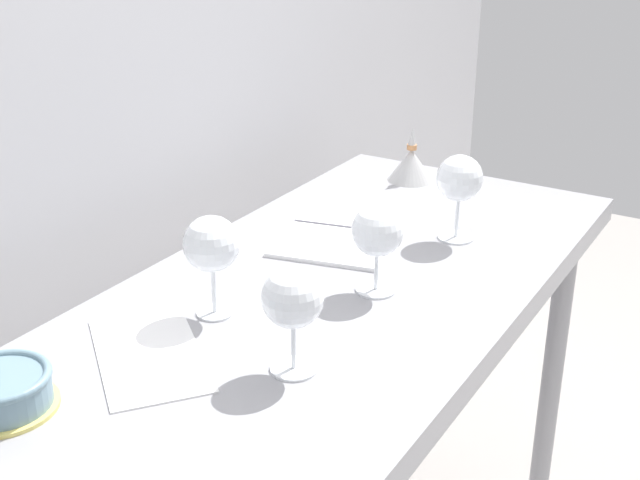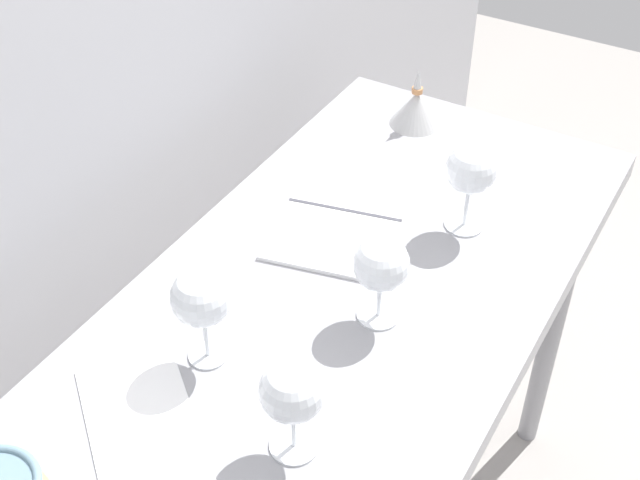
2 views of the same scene
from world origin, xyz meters
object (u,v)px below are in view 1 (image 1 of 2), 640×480
object	(u,v)px
wine_glass_near_left	(293,300)
decanter_funnel	(411,164)
wine_glass_near_right	(459,180)
tasting_sheet_upper	(149,355)
wine_glass_near_center	(377,233)
tasting_bowl	(2,390)
wine_glass_far_left	(211,246)
open_notebook	(346,229)

from	to	relation	value
wine_glass_near_left	decanter_funnel	world-z (taller)	wine_glass_near_left
wine_glass_near_right	tasting_sheet_upper	world-z (taller)	wine_glass_near_right
tasting_sheet_upper	wine_glass_near_center	bearing A→B (deg)	11.53
decanter_funnel	tasting_sheet_upper	bearing A→B (deg)	-179.26
tasting_sheet_upper	decanter_funnel	distance (m)	0.94
wine_glass_near_right	wine_glass_near_center	bearing A→B (deg)	174.51
wine_glass_near_center	tasting_bowl	size ratio (longest dim) A/B	1.07
wine_glass_near_left	tasting_sheet_upper	world-z (taller)	wine_glass_near_left
wine_glass_near_left	decanter_funnel	xyz separation A→B (m)	(0.86, 0.22, -0.08)
wine_glass_far_left	wine_glass_near_right	distance (m)	0.55
wine_glass_near_left	decanter_funnel	bearing A→B (deg)	14.44
tasting_sheet_upper	tasting_bowl	world-z (taller)	tasting_bowl
wine_glass_near_left	tasting_sheet_upper	xyz separation A→B (m)	(-0.08, 0.21, -0.11)
wine_glass_near_right	open_notebook	world-z (taller)	wine_glass_near_right
wine_glass_near_center	wine_glass_far_left	bearing A→B (deg)	138.49
wine_glass_near_left	wine_glass_near_center	distance (m)	0.29
tasting_sheet_upper	tasting_bowl	distance (m)	0.22
wine_glass_near_right	open_notebook	bearing A→B (deg)	110.83
wine_glass_near_left	tasting_bowl	distance (m)	0.41
wine_glass_far_left	wine_glass_near_right	bearing A→B (deg)	-23.25
decanter_funnel	tasting_bowl	bearing A→B (deg)	176.75
wine_glass_near_right	wine_glass_near_left	bearing A→B (deg)	178.95
open_notebook	tasting_sheet_upper	xyz separation A→B (m)	(-0.59, 0.01, -0.00)
tasting_bowl	decanter_funnel	world-z (taller)	decanter_funnel
decanter_funnel	open_notebook	bearing A→B (deg)	-176.37
wine_glass_near_right	tasting_bowl	world-z (taller)	wine_glass_near_right
wine_glass_near_right	decanter_funnel	bearing A→B (deg)	40.23
wine_glass_near_left	wine_glass_near_right	size ratio (longest dim) A/B	0.95
wine_glass_near_center	decanter_funnel	world-z (taller)	wine_glass_near_center
tasting_bowl	wine_glass_near_left	bearing A→B (deg)	-44.84
tasting_sheet_upper	tasting_bowl	xyz separation A→B (m)	(-0.21, 0.08, 0.03)
wine_glass_near_left	open_notebook	world-z (taller)	wine_glass_near_left
wine_glass_near_right	open_notebook	xyz separation A→B (m)	(-0.08, 0.21, -0.12)
open_notebook	tasting_sheet_upper	bearing A→B (deg)	166.17
wine_glass_near_left	tasting_bowl	bearing A→B (deg)	135.16
wine_glass_far_left	wine_glass_near_center	bearing A→B (deg)	-41.51
tasting_sheet_upper	decanter_funnel	world-z (taller)	decanter_funnel
wine_glass_far_left	open_notebook	world-z (taller)	wine_glass_far_left
wine_glass_near_center	wine_glass_near_right	size ratio (longest dim) A/B	0.92
wine_glass_near_right	tasting_sheet_upper	xyz separation A→B (m)	(-0.67, 0.22, -0.12)
tasting_bowl	decanter_funnel	distance (m)	1.15
tasting_bowl	wine_glass_near_right	bearing A→B (deg)	-18.79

